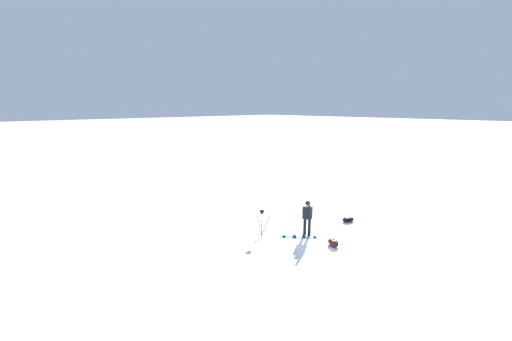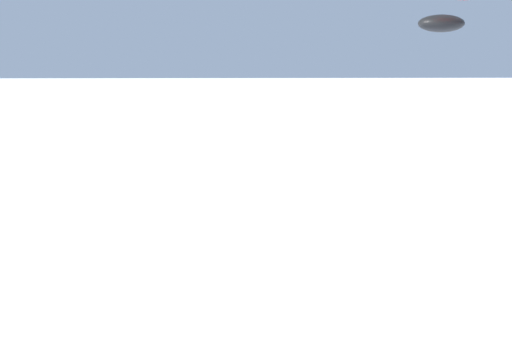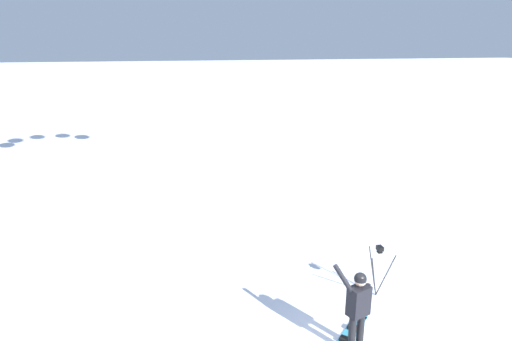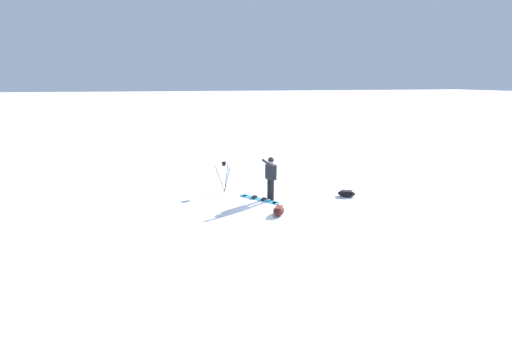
% 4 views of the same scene
% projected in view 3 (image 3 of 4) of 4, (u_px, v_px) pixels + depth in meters
% --- Properties ---
extents(snowboarder, '(0.61, 0.63, 1.71)m').
position_uv_depth(snowboarder, '(358.00, 304.00, 7.85)').
color(snowboarder, black).
rests_on(snowboarder, ground_plane).
extents(snowboard, '(1.39, 1.31, 0.10)m').
position_uv_depth(snowboard, '(349.00, 335.00, 8.55)').
color(snowboard, teal).
rests_on(snowboard, ground_plane).
extents(camera_tripod, '(0.62, 0.60, 1.26)m').
position_uv_depth(camera_tripod, '(379.00, 260.00, 9.69)').
color(camera_tripod, '#262628').
rests_on(camera_tripod, ground_plane).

